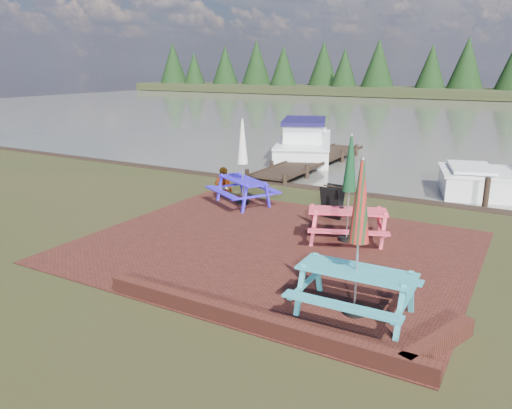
{
  "coord_description": "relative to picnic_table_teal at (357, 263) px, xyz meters",
  "views": [
    {
      "loc": [
        5.24,
        -8.95,
        4.21
      ],
      "look_at": [
        -0.47,
        1.0,
        1.0
      ],
      "focal_mm": 35.0,
      "sensor_mm": 36.0,
      "label": 1
    }
  ],
  "objects": [
    {
      "name": "person",
      "position": [
        -6.82,
        6.2,
        -0.11
      ],
      "size": [
        0.72,
        0.59,
        1.72
      ],
      "primitive_type": "imported",
      "rotation": [
        0.0,
        0.0,
        3.46
      ],
      "color": "gray",
      "rests_on": "ground"
    },
    {
      "name": "picnic_table_red",
      "position": [
        -1.42,
        3.54,
        -0.05
      ],
      "size": [
        2.38,
        2.27,
        2.62
      ],
      "rotation": [
        0.0,
        0.0,
        0.39
      ],
      "color": "#DC384C",
      "rests_on": "ground"
    },
    {
      "name": "far_treeline",
      "position": [
        -2.8,
        67.25,
        2.31
      ],
      "size": [
        120.0,
        10.0,
        8.1
      ],
      "color": "black",
      "rests_on": "ground"
    },
    {
      "name": "brick_wall",
      "position": [
        -0.66,
        -1.17,
        -0.82
      ],
      "size": [
        6.21,
        1.79,
        0.3
      ],
      "color": "#4C1E16",
      "rests_on": "ground"
    },
    {
      "name": "ground",
      "position": [
        -2.8,
        1.25,
        -0.97
      ],
      "size": [
        120.0,
        120.0,
        0.0
      ],
      "primitive_type": "plane",
      "color": "black",
      "rests_on": "ground"
    },
    {
      "name": "boat_jetty",
      "position": [
        -7.74,
        14.89,
        -0.53
      ],
      "size": [
        4.98,
        7.69,
        2.11
      ],
      "rotation": [
        0.0,
        0.0,
        0.37
      ],
      "color": "white",
      "rests_on": "ground"
    },
    {
      "name": "jetty",
      "position": [
        -6.3,
        12.53,
        -0.85
      ],
      "size": [
        1.76,
        9.08,
        1.0
      ],
      "color": "black",
      "rests_on": "ground"
    },
    {
      "name": "picnic_table_teal",
      "position": [
        0.0,
        0.0,
        0.0
      ],
      "size": [
        2.02,
        1.8,
        2.76
      ],
      "rotation": [
        0.0,
        0.0,
        0.02
      ],
      "color": "teal",
      "rests_on": "ground"
    },
    {
      "name": "water",
      "position": [
        -2.8,
        38.25,
        -0.97
      ],
      "size": [
        120.0,
        60.0,
        0.02
      ],
      "primitive_type": "cube",
      "color": "#4C4A41",
      "rests_on": "ground"
    },
    {
      "name": "chalkboard",
      "position": [
        -2.44,
        5.14,
        -0.48
      ],
      "size": [
        0.61,
        0.63,
        0.95
      ],
      "rotation": [
        0.0,
        0.0,
        -0.13
      ],
      "color": "black",
      "rests_on": "ground"
    },
    {
      "name": "picnic_table_blue",
      "position": [
        -5.42,
        5.16,
        -0.04
      ],
      "size": [
        2.5,
        2.42,
        2.65
      ],
      "rotation": [
        0.0,
        0.0,
        -0.52
      ],
      "color": "#2F1DDA",
      "rests_on": "ground"
    },
    {
      "name": "paving",
      "position": [
        -2.8,
        2.25,
        -0.96
      ],
      "size": [
        9.0,
        7.5,
        0.02
      ],
      "primitive_type": "cube",
      "color": "#3D1913",
      "rests_on": "ground"
    }
  ]
}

